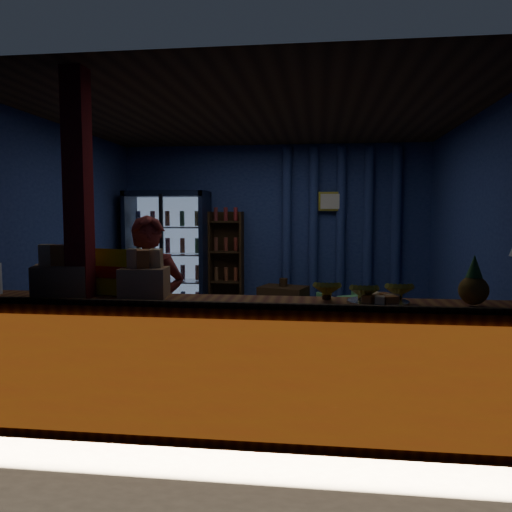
% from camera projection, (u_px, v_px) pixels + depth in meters
% --- Properties ---
extents(ground, '(4.60, 4.60, 0.00)m').
position_uv_depth(ground, '(255.00, 356.00, 5.49)').
color(ground, '#515154').
rests_on(ground, ground).
extents(room_walls, '(4.60, 4.60, 4.60)m').
position_uv_depth(room_walls, '(255.00, 214.00, 5.36)').
color(room_walls, navy).
rests_on(room_walls, ground).
extents(counter, '(4.40, 0.57, 0.99)m').
position_uv_depth(counter, '(222.00, 367.00, 3.56)').
color(counter, brown).
rests_on(counter, ground).
extents(support_post, '(0.16, 0.16, 2.60)m').
position_uv_depth(support_post, '(80.00, 250.00, 3.63)').
color(support_post, maroon).
rests_on(support_post, ground).
extents(beverage_cooler, '(1.20, 0.62, 1.90)m').
position_uv_depth(beverage_cooler, '(169.00, 256.00, 7.50)').
color(beverage_cooler, black).
rests_on(beverage_cooler, ground).
extents(bottle_shelf, '(0.50, 0.28, 1.60)m').
position_uv_depth(bottle_shelf, '(227.00, 265.00, 7.54)').
color(bottle_shelf, '#362211').
rests_on(bottle_shelf, ground).
extents(curtain_folds, '(1.74, 0.14, 2.50)m').
position_uv_depth(curtain_folds, '(341.00, 232.00, 7.37)').
color(curtain_folds, navy).
rests_on(curtain_folds, room_walls).
extents(framed_picture, '(0.36, 0.04, 0.28)m').
position_uv_depth(framed_picture, '(331.00, 201.00, 7.31)').
color(framed_picture, gold).
rests_on(framed_picture, room_walls).
extents(shopkeeper, '(0.63, 0.47, 1.55)m').
position_uv_depth(shopkeeper, '(149.00, 310.00, 4.11)').
color(shopkeeper, maroon).
rests_on(shopkeeper, ground).
extents(green_chair, '(0.76, 0.77, 0.53)m').
position_uv_depth(green_chair, '(344.00, 312.00, 6.59)').
color(green_chair, '#5EBD69').
rests_on(green_chair, ground).
extents(side_table, '(0.72, 0.61, 0.68)m').
position_uv_depth(side_table, '(283.00, 306.00, 6.93)').
color(side_table, '#362211').
rests_on(side_table, ground).
extents(yellow_sign, '(0.45, 0.19, 0.35)m').
position_uv_depth(yellow_sign, '(106.00, 272.00, 3.78)').
color(yellow_sign, yellow).
rests_on(yellow_sign, counter).
extents(snack_box_left, '(0.45, 0.42, 0.39)m').
position_uv_depth(snack_box_left, '(60.00, 279.00, 3.65)').
color(snack_box_left, '#A57750').
rests_on(snack_box_left, counter).
extents(snack_box_centre, '(0.36, 0.31, 0.35)m').
position_uv_depth(snack_box_centre, '(144.00, 280.00, 3.69)').
color(snack_box_centre, '#A57750').
rests_on(snack_box_centre, counter).
extents(pastry_tray, '(0.42, 0.42, 0.07)m').
position_uv_depth(pastry_tray, '(378.00, 301.00, 3.41)').
color(pastry_tray, silver).
rests_on(pastry_tray, counter).
extents(banana_bunches, '(0.71, 0.28, 0.16)m').
position_uv_depth(banana_bunches, '(363.00, 291.00, 3.49)').
color(banana_bunches, gold).
rests_on(banana_bunches, counter).
extents(pineapple, '(0.19, 0.19, 0.33)m').
position_uv_depth(pineapple, '(474.00, 286.00, 3.31)').
color(pineapple, '#96601B').
rests_on(pineapple, counter).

